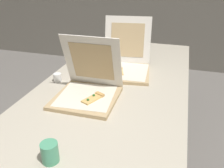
{
  "coord_description": "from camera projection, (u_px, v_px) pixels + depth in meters",
  "views": [
    {
      "loc": [
        0.41,
        -0.9,
        1.48
      ],
      "look_at": [
        0.02,
        0.41,
        0.81
      ],
      "focal_mm": 38.25,
      "sensor_mm": 36.0,
      "label": 1
    }
  ],
  "objects": [
    {
      "name": "pizza_box_front",
      "position": [
        88.0,
        90.0,
        1.47
      ],
      "size": [
        0.38,
        0.38,
        0.38
      ],
      "rotation": [
        0.0,
        0.0,
        0.01
      ],
      "color": "tan",
      "rests_on": "table"
    },
    {
      "name": "table",
      "position": [
        115.0,
        88.0,
        1.71
      ],
      "size": [
        0.99,
        2.07,
        0.75
      ],
      "color": "#BCB29E",
      "rests_on": "ground"
    },
    {
      "name": "cup_white_far",
      "position": [
        102.0,
        58.0,
        2.04
      ],
      "size": [
        0.06,
        0.06,
        0.06
      ],
      "primitive_type": "cylinder",
      "color": "white",
      "rests_on": "table"
    },
    {
      "name": "pizza_box_middle",
      "position": [
        125.0,
        65.0,
        1.84
      ],
      "size": [
        0.44,
        0.52,
        0.38
      ],
      "rotation": [
        0.0,
        0.0,
        0.14
      ],
      "color": "tan",
      "rests_on": "table"
    },
    {
      "name": "cup_printed_front",
      "position": [
        50.0,
        152.0,
        0.98
      ],
      "size": [
        0.07,
        0.07,
        0.09
      ],
      "primitive_type": "cylinder",
      "color": "#4C9E75",
      "rests_on": "table"
    },
    {
      "name": "cup_white_mid",
      "position": [
        78.0,
        72.0,
        1.78
      ],
      "size": [
        0.06,
        0.06,
        0.06
      ],
      "primitive_type": "cylinder",
      "color": "white",
      "rests_on": "table"
    },
    {
      "name": "cup_white_near_center",
      "position": [
        58.0,
        77.0,
        1.69
      ],
      "size": [
        0.06,
        0.06,
        0.06
      ],
      "primitive_type": "cylinder",
      "color": "white",
      "rests_on": "table"
    }
  ]
}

